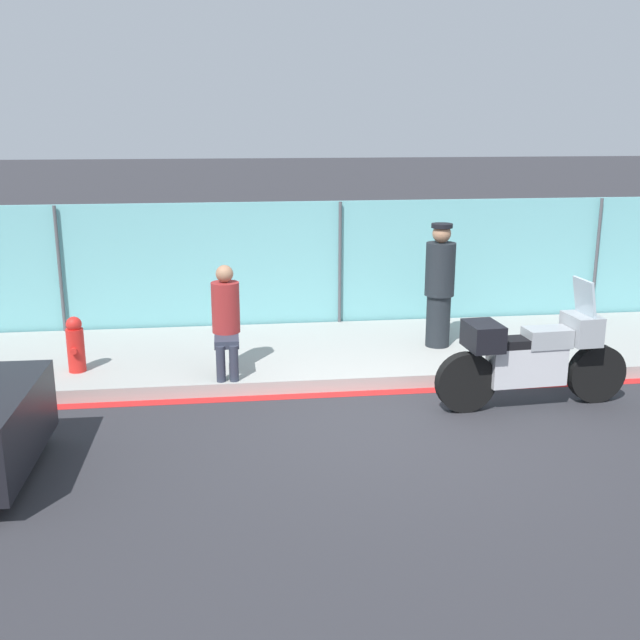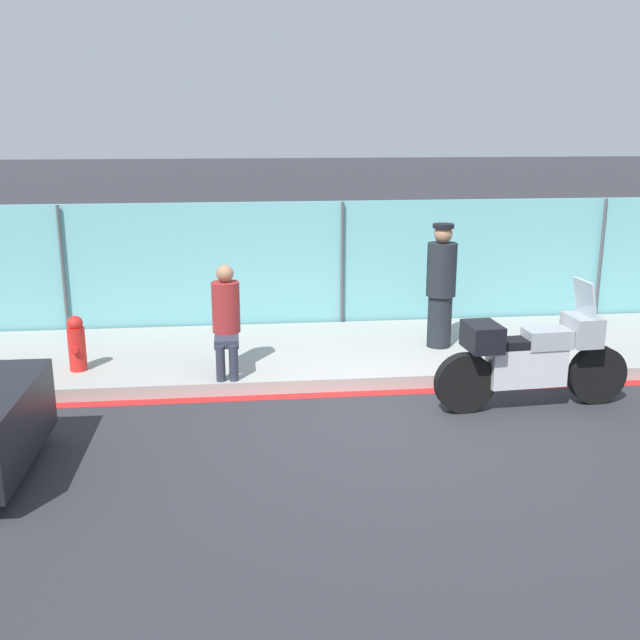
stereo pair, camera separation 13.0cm
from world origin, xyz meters
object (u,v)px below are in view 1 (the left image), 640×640
motorcycle (532,357)px  fire_hydrant (76,345)px  person_seated_on_curb (226,314)px  officer_standing (440,285)px

motorcycle → fire_hydrant: motorcycle is taller
person_seated_on_curb → officer_standing: bearing=14.4°
officer_standing → fire_hydrant: size_ratio=2.42×
officer_standing → fire_hydrant: officer_standing is taller
motorcycle → person_seated_on_curb: (-3.49, 1.22, 0.32)m
person_seated_on_curb → fire_hydrant: 1.95m
officer_standing → fire_hydrant: 4.89m
motorcycle → fire_hydrant: (-5.38, 1.46, -0.09)m
officer_standing → motorcycle: bearing=-74.5°
person_seated_on_curb → fire_hydrant: person_seated_on_curb is taller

